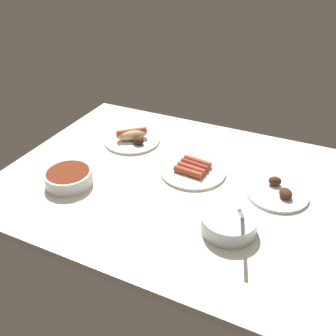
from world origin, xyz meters
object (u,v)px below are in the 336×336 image
plate_sausages (193,169)px  bowl_chili (69,177)px  plate_grilled_meat (278,192)px  plate_hotdog_assembled (132,137)px  bowl_coleslaw (229,222)px

plate_sausages → bowl_chili: bearing=-145.7°
plate_grilled_meat → bowl_chili: bearing=-160.2°
plate_hotdog_assembled → plate_sausages: 32.14cm
bowl_coleslaw → plate_grilled_meat: bearing=66.6°
plate_hotdog_assembled → bowl_coleslaw: bearing=-33.7°
bowl_coleslaw → plate_hotdog_assembled: 60.69cm
bowl_chili → bowl_coleslaw: bowl_coleslaw is taller
bowl_coleslaw → plate_hotdog_assembled: size_ratio=0.71×
bowl_chili → plate_grilled_meat: 69.39cm
bowl_coleslaw → plate_sausages: 30.88cm
bowl_chili → plate_sausages: bowl_chili is taller
bowl_coleslaw → plate_sausages: (-20.03, 23.42, -1.81)cm
bowl_coleslaw → plate_sausages: bowl_coleslaw is taller
plate_hotdog_assembled → plate_grilled_meat: plate_hotdog_assembled is taller
bowl_coleslaw → plate_hotdog_assembled: bearing=146.3°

